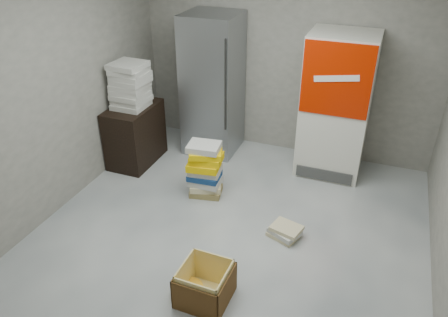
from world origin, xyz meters
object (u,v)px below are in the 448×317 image
object	(u,v)px
phonebook_stack_main	(205,170)
cardboard_box	(205,286)
steel_fridge	(213,85)
coke_cooler	(336,106)
wood_shelf	(135,134)

from	to	relation	value
phonebook_stack_main	cardboard_box	bearing A→B (deg)	-77.01
steel_fridge	cardboard_box	distance (m)	2.95
coke_cooler	wood_shelf	xyz separation A→B (m)	(-2.48, -0.72, -0.50)
wood_shelf	coke_cooler	bearing A→B (deg)	16.28
coke_cooler	phonebook_stack_main	world-z (taller)	coke_cooler
steel_fridge	coke_cooler	bearing A→B (deg)	-0.18
wood_shelf	cardboard_box	world-z (taller)	wood_shelf
wood_shelf	cardboard_box	distance (m)	2.67
steel_fridge	phonebook_stack_main	xyz separation A→B (m)	(0.36, -1.14, -0.61)
coke_cooler	wood_shelf	bearing A→B (deg)	-163.72
coke_cooler	phonebook_stack_main	xyz separation A→B (m)	(-1.29, -1.14, -0.56)
steel_fridge	cardboard_box	size ratio (longest dim) A/B	4.25
cardboard_box	wood_shelf	bearing A→B (deg)	134.91
wood_shelf	steel_fridge	bearing A→B (deg)	41.31
steel_fridge	phonebook_stack_main	world-z (taller)	steel_fridge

